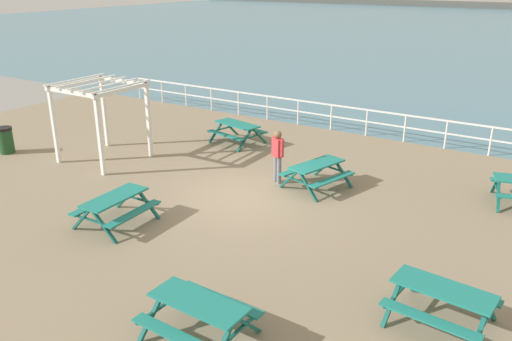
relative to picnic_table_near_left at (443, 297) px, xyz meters
name	(u,v)px	position (x,y,z in m)	size (l,w,h in m)	color
ground_plane	(242,200)	(-6.33, 2.91, -0.68)	(30.00, 24.00, 0.20)	gray
sea_band	(512,32)	(-6.33, 55.66, -0.58)	(142.00, 90.00, 0.01)	teal
seaward_railing	(349,115)	(-6.33, 10.66, 0.15)	(23.07, 0.07, 1.08)	white
picnic_table_near_left	(443,297)	(0.00, 0.00, 0.00)	(1.93, 1.69, 0.80)	#1E7A70
picnic_table_near_right	(317,169)	(-4.85, 4.72, 0.00)	(1.94, 2.14, 0.80)	#1E7A70
picnic_table_far_right	(199,310)	(-3.51, -2.69, 0.00)	(1.85, 1.59, 0.80)	#1E7A70
picnic_table_seaward	(115,203)	(-8.13, -0.25, 0.00)	(1.58, 1.84, 0.80)	#1E7A70
picnic_table_corner	(237,128)	(-9.35, 7.11, 0.00)	(2.07, 1.85, 0.80)	#1E7A70
visitor	(278,153)	(-6.06, 4.46, 0.36)	(0.49, 0.34, 1.66)	slate
lattice_pergola	(100,103)	(-12.21, 3.14, 1.41)	(2.45, 2.57, 2.70)	white
litter_bin	(6,140)	(-15.73, 1.72, -0.10)	(0.55, 0.55, 0.95)	#1E4723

